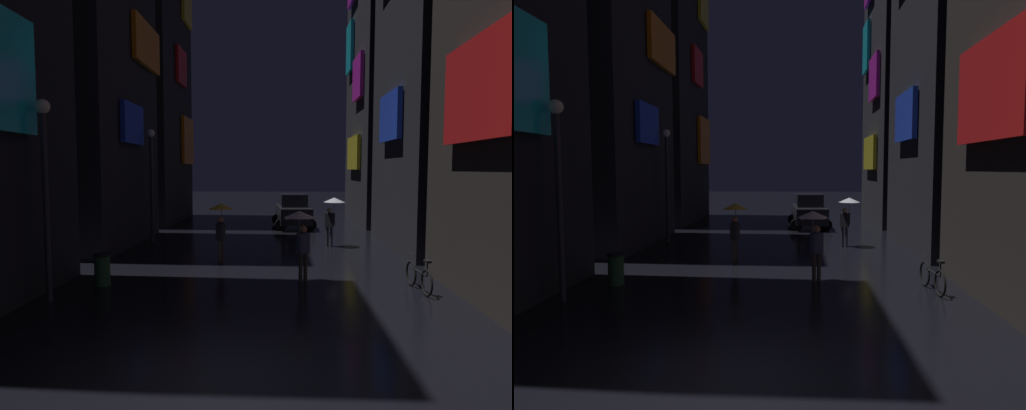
% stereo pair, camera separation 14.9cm
% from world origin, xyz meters
% --- Properties ---
extents(ground_plane, '(120.00, 120.00, 0.00)m').
position_xyz_m(ground_plane, '(0.00, 0.00, 0.00)').
color(ground_plane, black).
extents(building_left_far, '(4.25, 8.00, 18.24)m').
position_xyz_m(building_left_far, '(-7.48, 22.01, 9.12)').
color(building_left_far, black).
rests_on(building_left_far, ground).
extents(building_right_far, '(4.25, 8.05, 18.56)m').
position_xyz_m(building_right_far, '(7.48, 22.03, 9.28)').
color(building_right_far, '#232328').
rests_on(building_right_far, ground).
extents(pedestrian_midstreet_centre_yellow, '(0.90, 0.90, 2.12)m').
position_xyz_m(pedestrian_midstreet_centre_yellow, '(-1.28, 9.18, 1.67)').
color(pedestrian_midstreet_centre_yellow, '#38332D').
rests_on(pedestrian_midstreet_centre_yellow, ground).
extents(pedestrian_midstreet_left_clear, '(0.90, 0.90, 2.12)m').
position_xyz_m(pedestrian_midstreet_left_clear, '(3.06, 12.75, 1.67)').
color(pedestrian_midstreet_left_clear, '#2D2D38').
rests_on(pedestrian_midstreet_left_clear, ground).
extents(pedestrian_foreground_right_clear, '(0.90, 0.90, 2.12)m').
position_xyz_m(pedestrian_foreground_right_clear, '(1.40, 6.54, 1.67)').
color(pedestrian_foreground_right_clear, '#38332D').
rests_on(pedestrian_foreground_right_clear, ground).
extents(bicycle_parked_at_storefront, '(0.23, 1.82, 0.96)m').
position_xyz_m(bicycle_parked_at_storefront, '(4.60, 5.72, 0.39)').
color(bicycle_parked_at_storefront, black).
rests_on(bicycle_parked_at_storefront, ground).
extents(car_distant, '(2.47, 4.25, 1.92)m').
position_xyz_m(car_distant, '(1.57, 19.08, 0.93)').
color(car_distant, black).
rests_on(car_distant, ground).
extents(streetlamp_left_far, '(0.36, 0.36, 5.12)m').
position_xyz_m(streetlamp_left_far, '(-5.00, 13.62, 3.23)').
color(streetlamp_left_far, '#2D2D33').
rests_on(streetlamp_left_far, ground).
extents(streetlamp_left_near, '(0.36, 0.36, 5.04)m').
position_xyz_m(streetlamp_left_near, '(-5.00, 4.20, 3.19)').
color(streetlamp_left_near, '#2D2D33').
rests_on(streetlamp_left_near, ground).
extents(trash_bin, '(0.46, 0.46, 0.93)m').
position_xyz_m(trash_bin, '(-4.30, 5.88, 0.47)').
color(trash_bin, '#265933').
rests_on(trash_bin, ground).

